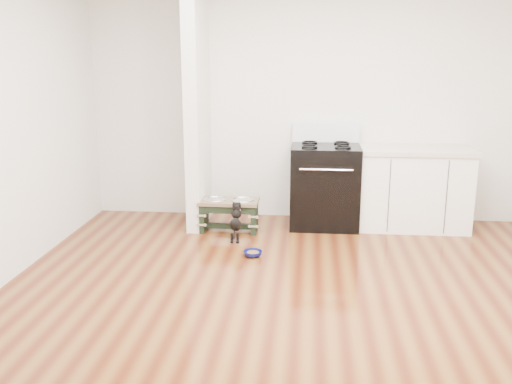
% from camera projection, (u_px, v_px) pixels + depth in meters
% --- Properties ---
extents(ground, '(5.00, 5.00, 0.00)m').
position_uv_depth(ground, '(297.00, 306.00, 4.48)').
color(ground, '#4D1E0D').
rests_on(ground, ground).
extents(room_shell, '(5.00, 5.00, 5.00)m').
position_uv_depth(room_shell, '(301.00, 98.00, 4.09)').
color(room_shell, silver).
rests_on(room_shell, ground).
extents(partition_wall, '(0.15, 0.80, 2.70)m').
position_uv_depth(partition_wall, '(197.00, 106.00, 6.29)').
color(partition_wall, silver).
rests_on(partition_wall, ground).
extents(oven_range, '(0.76, 0.69, 1.14)m').
position_uv_depth(oven_range, '(325.00, 184.00, 6.43)').
color(oven_range, black).
rests_on(oven_range, ground).
extents(cabinet_run, '(1.24, 0.64, 0.91)m').
position_uv_depth(cabinet_run, '(413.00, 188.00, 6.36)').
color(cabinet_run, white).
rests_on(cabinet_run, ground).
extents(dog_feeder, '(0.64, 0.34, 0.37)m').
position_uv_depth(dog_feeder, '(229.00, 209.00, 6.27)').
color(dog_feeder, black).
rests_on(dog_feeder, ground).
extents(puppy, '(0.11, 0.33, 0.39)m').
position_uv_depth(puppy, '(236.00, 220.00, 5.98)').
color(puppy, black).
rests_on(puppy, ground).
extents(floor_bowl, '(0.21, 0.21, 0.06)m').
position_uv_depth(floor_bowl, '(253.00, 254.00, 5.54)').
color(floor_bowl, '#0C1058').
rests_on(floor_bowl, ground).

